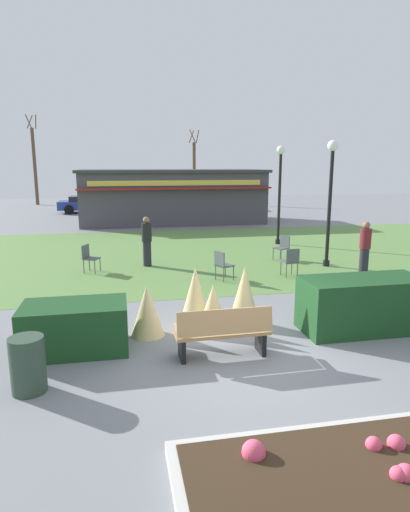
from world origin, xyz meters
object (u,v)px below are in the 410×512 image
at_px(lamppost_far, 280,183).
at_px(parked_car_east_slot, 222,201).
at_px(person_strolling, 365,248).
at_px(cafe_chair_east, 222,263).
at_px(parked_car_west_slot, 88,204).
at_px(tree_right_bg, 35,165).
at_px(park_bench, 223,332).
at_px(parked_car_center_slot, 159,202).
at_px(tree_left_bg, 194,171).
at_px(cafe_chair_west, 291,260).
at_px(person_standing, 147,241).
at_px(trash_bin, 28,365).
at_px(cafe_chair_north, 89,256).
at_px(lamppost_mid, 331,188).
at_px(food_kiosk, 172,196).
at_px(cafe_chair_center, 283,246).

bearing_deg(lamppost_far, parked_car_east_slot, 86.29).
bearing_deg(lamppost_far, person_strolling, -83.21).
relative_size(cafe_chair_east, parked_car_west_slot, 0.21).
distance_m(parked_car_west_slot, tree_right_bg, 9.19).
xyz_separation_m(park_bench, parked_car_center_slot, (1.23, 25.40, 0.16)).
bearing_deg(tree_left_bg, tree_right_bg, 176.79).
xyz_separation_m(cafe_chair_west, tree_right_bg, (-12.01, 27.58, 2.84)).
bearing_deg(person_standing, trash_bin, 173.36).
bearing_deg(person_standing, park_bench, -164.27).
relative_size(park_bench, lamppost_far, 0.41).
distance_m(cafe_chair_north, person_standing, 1.98).
distance_m(park_bench, person_strolling, 7.55).
height_order(lamppost_far, parked_car_center_slot, lamppost_far).
relative_size(trash_bin, parked_car_center_slot, 0.20).
xyz_separation_m(trash_bin, tree_right_bg, (-5.46, 33.39, 2.93)).
distance_m(lamppost_mid, person_standing, 6.35).
bearing_deg(trash_bin, parked_car_center_slot, 80.39).
bearing_deg(cafe_chair_west, tree_left_bg, 86.58).
xyz_separation_m(trash_bin, parked_car_west_slot, (-0.72, 26.00, 0.21)).
xyz_separation_m(park_bench, person_standing, (-0.85, 7.52, 0.38)).
xyz_separation_m(person_standing, tree_left_bg, (5.84, 24.51, 1.97)).
bearing_deg(food_kiosk, lamppost_far, -66.61).
bearing_deg(trash_bin, person_standing, 74.07).
relative_size(lamppost_mid, cafe_chair_east, 4.69).
height_order(cafe_chair_east, parked_car_east_slot, parked_car_east_slot).
bearing_deg(lamppost_far, cafe_chair_east, -124.64).
bearing_deg(parked_car_center_slot, cafe_chair_west, -83.91).
distance_m(lamppost_mid, parked_car_center_slot, 19.56).
relative_size(lamppost_mid, tree_left_bg, 0.65).
bearing_deg(parked_car_center_slot, tree_left_bg, 60.47).
distance_m(person_standing, tree_right_bg, 26.56).
relative_size(trash_bin, parked_car_west_slot, 0.21).
relative_size(parked_car_center_slot, tree_left_bg, 0.68).
distance_m(food_kiosk, person_standing, 11.71).
bearing_deg(trash_bin, lamppost_mid, 39.85).
distance_m(cafe_chair_center, tree_right_bg, 28.40).
distance_m(food_kiosk, cafe_chair_west, 13.96).
relative_size(cafe_chair_west, cafe_chair_east, 1.00).
distance_m(trash_bin, tree_right_bg, 33.96).
relative_size(cafe_chair_east, person_standing, 0.53).
distance_m(cafe_chair_west, cafe_chair_north, 6.38).
relative_size(cafe_chair_west, cafe_chair_north, 1.00).
relative_size(park_bench, parked_car_east_slot, 0.39).
bearing_deg(food_kiosk, cafe_chair_west, -81.81).
bearing_deg(trash_bin, parked_car_west_slot, 91.59).
relative_size(cafe_chair_west, parked_car_west_slot, 0.21).
xyz_separation_m(lamppost_far, cafe_chair_center, (-1.00, -3.14, -2.10)).
distance_m(park_bench, person_standing, 7.58).
distance_m(trash_bin, parked_car_center_slot, 26.36).
xyz_separation_m(food_kiosk, parked_car_west_slot, (-5.29, 6.40, -0.92)).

